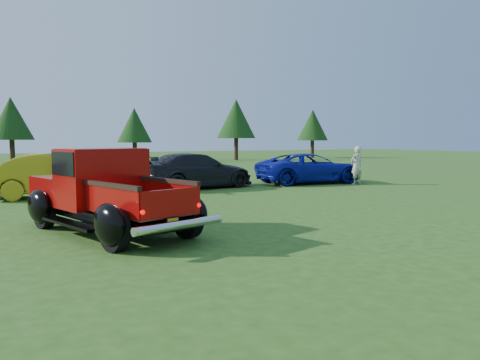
{
  "coord_description": "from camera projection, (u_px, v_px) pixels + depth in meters",
  "views": [
    {
      "loc": [
        -3.58,
        -8.02,
        1.85
      ],
      "look_at": [
        0.57,
        0.2,
        1.05
      ],
      "focal_mm": 35.0,
      "sensor_mm": 36.0,
      "label": 1
    }
  ],
  "objects": [
    {
      "name": "ground",
      "position": [
        218.0,
        237.0,
        8.9
      ],
      "size": [
        120.0,
        120.0,
        0.0
      ],
      "primitive_type": "plane",
      "color": "#2B5117",
      "rests_on": "ground"
    },
    {
      "name": "tree_mid_left",
      "position": [
        11.0,
        119.0,
        34.82
      ],
      "size": [
        3.2,
        3.2,
        5.0
      ],
      "color": "#332114",
      "rests_on": "ground"
    },
    {
      "name": "tree_mid_right",
      "position": [
        134.0,
        125.0,
        38.01
      ],
      "size": [
        2.82,
        2.82,
        4.4
      ],
      "color": "#332114",
      "rests_on": "ground"
    },
    {
      "name": "tree_east",
      "position": [
        236.0,
        119.0,
        41.55
      ],
      "size": [
        3.46,
        3.46,
        5.4
      ],
      "color": "#332114",
      "rests_on": "ground"
    },
    {
      "name": "tree_far_east",
      "position": [
        313.0,
        125.0,
        46.52
      ],
      "size": [
        3.07,
        3.07,
        4.8
      ],
      "color": "#332114",
      "rests_on": "ground"
    },
    {
      "name": "pickup_truck",
      "position": [
        102.0,
        192.0,
        9.45
      ],
      "size": [
        3.18,
        4.78,
        1.67
      ],
      "rotation": [
        0.0,
        0.0,
        0.31
      ],
      "color": "black",
      "rests_on": "ground"
    },
    {
      "name": "show_car_yellow",
      "position": [
        59.0,
        175.0,
        14.9
      ],
      "size": [
        4.4,
        2.0,
        1.4
      ],
      "primitive_type": "imported",
      "rotation": [
        0.0,
        0.0,
        1.45
      ],
      "color": "#AB9116",
      "rests_on": "ground"
    },
    {
      "name": "show_car_grey",
      "position": [
        196.0,
        171.0,
        17.64
      ],
      "size": [
        4.83,
        2.66,
        1.33
      ],
      "primitive_type": "imported",
      "rotation": [
        0.0,
        0.0,
        1.75
      ],
      "color": "black",
      "rests_on": "ground"
    },
    {
      "name": "show_car_blue",
      "position": [
        310.0,
        168.0,
        19.72
      ],
      "size": [
        4.69,
        2.48,
        1.26
      ],
      "primitive_type": "imported",
      "rotation": [
        0.0,
        0.0,
        1.48
      ],
      "color": "#0D1595",
      "rests_on": "ground"
    },
    {
      "name": "spectator",
      "position": [
        357.0,
        165.0,
        19.11
      ],
      "size": [
        0.6,
        0.41,
        1.56
      ],
      "primitive_type": "imported",
      "rotation": [
        0.0,
        0.0,
        3.21
      ],
      "color": "#BAB5A2",
      "rests_on": "ground"
    }
  ]
}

